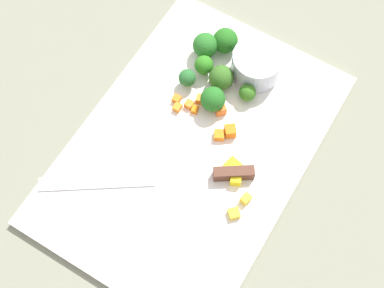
{
  "coord_description": "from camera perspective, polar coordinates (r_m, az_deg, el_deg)",
  "views": [
    {
      "loc": [
        0.31,
        0.19,
        0.83
      ],
      "look_at": [
        0.0,
        0.0,
        0.02
      ],
      "focal_mm": 54.23,
      "sensor_mm": 36.0,
      "label": 1
    }
  ],
  "objects": [
    {
      "name": "carrot_dice_6",
      "position": [
        0.92,
        0.27,
        3.42
      ],
      "size": [
        0.01,
        0.01,
        0.01
      ],
      "primitive_type": "cube",
      "rotation": [
        0.0,
        0.0,
        0.23
      ],
      "color": "orange",
      "rests_on": "cutting_board"
    },
    {
      "name": "carrot_dice_7",
      "position": [
        0.9,
        2.69,
        0.88
      ],
      "size": [
        0.02,
        0.02,
        0.01
      ],
      "primitive_type": "cube",
      "rotation": [
        0.0,
        0.0,
        0.47
      ],
      "color": "orange",
      "rests_on": "cutting_board"
    },
    {
      "name": "pepper_dice_3",
      "position": [
        0.85,
        4.15,
        -6.82
      ],
      "size": [
        0.02,
        0.02,
        0.01
      ],
      "primitive_type": "cube",
      "rotation": [
        0.0,
        0.0,
        2.38
      ],
      "color": "yellow",
      "rests_on": "cutting_board"
    },
    {
      "name": "carrot_dice_0",
      "position": [
        0.92,
        -1.45,
        3.62
      ],
      "size": [
        0.01,
        0.01,
        0.01
      ],
      "primitive_type": "cube",
      "rotation": [
        0.0,
        0.0,
        1.57
      ],
      "color": "orange",
      "rests_on": "cutting_board"
    },
    {
      "name": "pepper_dice_0",
      "position": [
        0.86,
        5.31,
        -5.39
      ],
      "size": [
        0.02,
        0.01,
        0.01
      ],
      "primitive_type": "cube",
      "rotation": [
        0.0,
        0.0,
        2.91
      ],
      "color": "yellow",
      "rests_on": "cutting_board"
    },
    {
      "name": "prep_bowl",
      "position": [
        0.94,
        6.37,
        7.76
      ],
      "size": [
        0.08,
        0.08,
        0.05
      ],
      "primitive_type": "cylinder",
      "color": "#B2B7C6",
      "rests_on": "cutting_board"
    },
    {
      "name": "chef_knife",
      "position": [
        0.87,
        -0.63,
        -3.21
      ],
      "size": [
        0.2,
        0.28,
        0.02
      ],
      "rotation": [
        0.0,
        0.0,
        5.31
      ],
      "color": "silver",
      "rests_on": "cutting_board"
    },
    {
      "name": "broccoli_floret_5",
      "position": [
        0.9,
        2.06,
        4.41
      ],
      "size": [
        0.04,
        0.04,
        0.05
      ],
      "color": "#95B357",
      "rests_on": "cutting_board"
    },
    {
      "name": "broccoli_floret_4",
      "position": [
        0.93,
        -0.48,
        6.51
      ],
      "size": [
        0.03,
        0.03,
        0.03
      ],
      "color": "#89BD5D",
      "rests_on": "cutting_board"
    },
    {
      "name": "carrot_dice_2",
      "position": [
        0.92,
        -1.52,
        4.44
      ],
      "size": [
        0.01,
        0.01,
        0.01
      ],
      "primitive_type": "cube",
      "rotation": [
        0.0,
        0.0,
        0.05
      ],
      "color": "orange",
      "rests_on": "cutting_board"
    },
    {
      "name": "carrot_dice_1",
      "position": [
        0.9,
        3.78,
        1.28
      ],
      "size": [
        0.02,
        0.02,
        0.02
      ],
      "primitive_type": "cube",
      "rotation": [
        0.0,
        0.0,
        0.66
      ],
      "color": "orange",
      "rests_on": "cutting_board"
    },
    {
      "name": "cutting_board",
      "position": [
        0.9,
        0.0,
        -0.42
      ],
      "size": [
        0.49,
        0.33,
        0.01
      ],
      "primitive_type": "cube",
      "color": "white",
      "rests_on": "ground_plane"
    },
    {
      "name": "broccoli_floret_0",
      "position": [
        0.96,
        3.3,
        10.1
      ],
      "size": [
        0.04,
        0.04,
        0.04
      ],
      "color": "#84AE68",
      "rests_on": "cutting_board"
    },
    {
      "name": "broccoli_floret_3",
      "position": [
        0.96,
        1.31,
        9.66
      ],
      "size": [
        0.04,
        0.04,
        0.04
      ],
      "color": "#8EB95E",
      "rests_on": "cutting_board"
    },
    {
      "name": "ground_plane",
      "position": [
        0.9,
        0.0,
        -0.57
      ],
      "size": [
        4.0,
        4.0,
        0.0
      ],
      "primitive_type": "plane",
      "color": "gray"
    },
    {
      "name": "broccoli_floret_1",
      "position": [
        0.92,
        5.47,
        5.04
      ],
      "size": [
        0.03,
        0.03,
        0.03
      ],
      "color": "#87B055",
      "rests_on": "cutting_board"
    },
    {
      "name": "broccoli_floret_6",
      "position": [
        0.94,
        1.19,
        7.75
      ],
      "size": [
        0.03,
        0.03,
        0.04
      ],
      "color": "#82BA63",
      "rests_on": "cutting_board"
    },
    {
      "name": "carrot_dice_5",
      "position": [
        0.92,
        -0.27,
        3.91
      ],
      "size": [
        0.01,
        0.01,
        0.01
      ],
      "primitive_type": "cube",
      "rotation": [
        0.0,
        0.0,
        1.54
      ],
      "color": "orange",
      "rests_on": "cutting_board"
    },
    {
      "name": "pepper_dice_2",
      "position": [
        0.87,
        4.15,
        -1.99
      ],
      "size": [
        0.03,
        0.02,
        0.02
      ],
      "primitive_type": "cube",
      "rotation": [
        0.0,
        0.0,
        1.36
      ],
      "color": "yellow",
      "rests_on": "cutting_board"
    },
    {
      "name": "broccoli_floret_2",
      "position": [
        0.93,
        2.89,
        6.54
      ],
      "size": [
        0.04,
        0.04,
        0.04
      ],
      "color": "#90C16D",
      "rests_on": "cutting_board"
    },
    {
      "name": "carrot_dice_4",
      "position": [
        0.91,
        2.77,
        3.54
      ],
      "size": [
        0.02,
        0.02,
        0.02
      ],
      "primitive_type": "cube",
      "rotation": [
        0.0,
        0.0,
        0.88
      ],
      "color": "orange",
      "rests_on": "cutting_board"
    },
    {
      "name": "pepper_dice_1",
      "position": [
        0.87,
        4.33,
        -3.45
      ],
      "size": [
        0.02,
        0.02,
        0.02
      ],
      "primitive_type": "cube",
      "rotation": [
        0.0,
        0.0,
        0.43
      ],
      "color": "yellow",
      "rests_on": "cutting_board"
    },
    {
      "name": "carrot_dice_3",
      "position": [
        0.92,
        0.79,
        4.43
      ],
      "size": [
        0.02,
        0.01,
        0.01
      ],
      "primitive_type": "cube",
      "rotation": [
        0.0,
        0.0,
        0.31
      ],
      "color": "orange",
      "rests_on": "cutting_board"
    }
  ]
}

